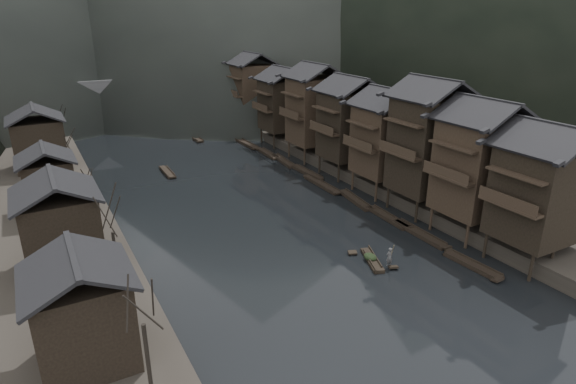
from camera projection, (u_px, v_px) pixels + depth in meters
water at (325, 268)px, 43.68m from camera, size 300.00×300.00×0.00m
right_bank at (365, 127)px, 91.90m from camera, size 40.00×200.00×1.80m
stilt_houses at (357, 114)px, 64.11m from camera, size 9.00×67.60×15.48m
left_houses at (49, 181)px, 48.87m from camera, size 8.10×53.20×8.73m
bare_trees at (96, 191)px, 43.98m from camera, size 3.95×62.23×7.90m
moored_sampans at (313, 178)px, 66.28m from camera, size 2.64×61.83×0.47m
midriver_boats at (175, 145)px, 82.59m from camera, size 11.05×31.75×0.45m
stone_bridge at (138, 95)px, 100.78m from camera, size 40.00×6.00×9.00m
hero_sampan at (372, 260)px, 44.68m from camera, size 2.57×4.87×0.43m
cargo_heap at (370, 254)px, 44.62m from camera, size 1.08×1.41×0.65m
boatman at (390, 254)px, 43.25m from camera, size 0.69×0.48×1.81m
bamboo_pole at (394, 228)px, 42.44m from camera, size 1.62×2.26×3.26m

